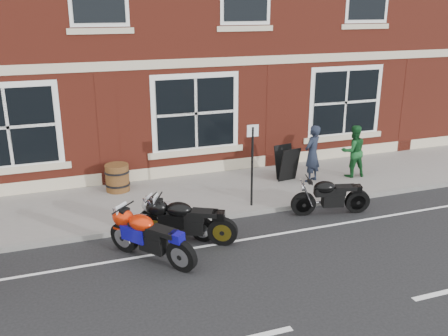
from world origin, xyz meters
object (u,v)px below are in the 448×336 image
Objects in this scene: moto_sport_black at (187,219)px; pedestrian_left at (312,154)px; a_board_sign at (287,163)px; moto_sport_red at (151,234)px; moto_naked_black at (329,194)px; barrel_planter at (117,178)px; moto_sport_silver at (175,216)px; pedestrian_right at (353,151)px; parking_sign at (252,160)px.

moto_sport_black is 4.90m from pedestrian_left.
pedestrian_left is at bearing -41.09° from a_board_sign.
moto_sport_red is 1.84× the size of a_board_sign.
moto_sport_red reaches higher than moto_naked_black.
moto_sport_black reaches higher than barrel_planter.
moto_naked_black is 5.62m from barrel_planter.
barrel_planter reaches higher than moto_sport_silver.
pedestrian_right is 1.55× the size of a_board_sign.
parking_sign reaches higher than barrel_planter.
pedestrian_right is (1.97, 1.96, 0.37)m from moto_naked_black.
moto_sport_red is 2.46× the size of barrel_planter.
moto_naked_black is 1.99× the size of a_board_sign.
a_board_sign is at bearing -19.54° from moto_sport_silver.
pedestrian_left is at bearing 5.36° from pedestrian_right.
moto_sport_red is 5.94m from pedestrian_left.
a_board_sign is (0.02, 2.35, 0.10)m from moto_naked_black.
moto_naked_black is at bearing -50.93° from moto_sport_silver.
moto_sport_silver is 3.88m from moto_naked_black.
moto_naked_black is at bearing -99.21° from a_board_sign.
barrel_planter is (-6.67, 1.13, -0.40)m from pedestrian_right.
pedestrian_left is 0.78m from a_board_sign.
a_board_sign reaches higher than moto_sport_red.
moto_naked_black is at bearing 43.56° from pedestrian_left.
moto_naked_black is 2.81m from pedestrian_right.
parking_sign is (2.01, 1.19, 0.77)m from moto_sport_black.
a_board_sign is 1.34× the size of barrel_planter.
pedestrian_right is 2.01m from a_board_sign.
a_board_sign is (4.63, 3.18, 0.05)m from moto_sport_red.
moto_sport_red reaches higher than barrel_planter.
a_board_sign is (-1.95, 0.39, -0.27)m from pedestrian_right.
parking_sign is (3.01, -2.21, 0.83)m from barrel_planter.
moto_sport_black is 2.59× the size of barrel_planter.
pedestrian_left is 1.07× the size of pedestrian_right.
pedestrian_left is at bearing 27.51° from parking_sign.
a_board_sign is at bearing -5.54° from pedestrian_right.
parking_sign is (2.19, 0.80, 0.85)m from moto_sport_silver.
moto_sport_silver is at bearing 23.60° from pedestrian_right.
a_board_sign is 0.47× the size of parking_sign.
pedestrian_left is 1.35m from pedestrian_right.
moto_sport_silver is (-0.18, 0.38, -0.07)m from moto_sport_black.
moto_sport_silver is 3.12m from barrel_planter.
moto_sport_red is 1.23× the size of moto_sport_silver.
moto_sport_red reaches higher than moto_sport_black.
pedestrian_right is (6.58, 2.79, 0.33)m from moto_sport_red.
pedestrian_left is (5.23, 2.80, 0.38)m from moto_sport_red.
moto_sport_red is 3.47m from parking_sign.
pedestrian_right reaches higher than moto_sport_silver.
moto_sport_black is at bearing -73.62° from barrel_planter.
a_board_sign reaches higher than moto_naked_black.
moto_naked_black is 2.11m from pedestrian_left.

